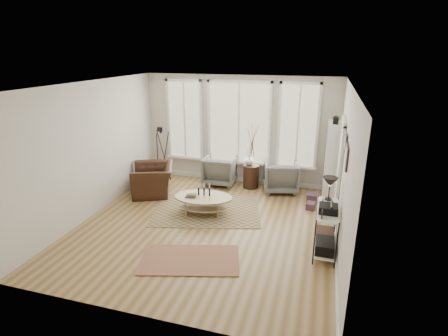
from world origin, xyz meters
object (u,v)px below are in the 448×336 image
(accent_chair, at_px, (153,179))
(low_shelf, at_px, (326,225))
(coffee_table, at_px, (203,200))
(armchair_left, at_px, (220,170))
(bookcase, at_px, (332,161))
(armchair_right, at_px, (281,176))
(side_table, at_px, (252,158))

(accent_chair, bearing_deg, low_shelf, 46.31)
(coffee_table, height_order, accent_chair, accent_chair)
(coffee_table, distance_m, armchair_left, 1.89)
(low_shelf, distance_m, accent_chair, 4.55)
(low_shelf, xyz_separation_m, armchair_left, (-2.81, 2.71, -0.12))
(bookcase, xyz_separation_m, low_shelf, (-0.06, -2.52, -0.44))
(coffee_table, relative_size, armchair_right, 1.59)
(armchair_right, bearing_deg, coffee_table, 37.37)
(low_shelf, xyz_separation_m, accent_chair, (-4.27, 1.59, -0.14))
(armchair_left, bearing_deg, side_table, 176.51)
(bookcase, relative_size, side_table, 1.19)
(side_table, relative_size, accent_chair, 1.53)
(armchair_right, bearing_deg, armchair_left, -15.38)
(bookcase, bearing_deg, armchair_right, 173.97)
(bookcase, height_order, coffee_table, bookcase)
(coffee_table, bearing_deg, bookcase, 32.10)
(bookcase, distance_m, coffee_table, 3.25)
(bookcase, bearing_deg, accent_chair, -167.85)
(side_table, bearing_deg, bookcase, -4.34)
(coffee_table, bearing_deg, side_table, 69.22)
(coffee_table, height_order, armchair_right, armchair_right)
(coffee_table, bearing_deg, armchair_right, 50.73)
(armchair_left, bearing_deg, coffee_table, 93.74)
(bookcase, xyz_separation_m, accent_chair, (-4.32, -0.93, -0.59))
(side_table, bearing_deg, accent_chair, -154.99)
(armchair_left, xyz_separation_m, side_table, (0.86, -0.03, 0.44))
(bookcase, height_order, low_shelf, bookcase)
(side_table, bearing_deg, armchair_left, 177.70)
(low_shelf, distance_m, side_table, 3.32)
(armchair_right, distance_m, side_table, 0.90)
(bookcase, bearing_deg, coffee_table, -147.90)
(low_shelf, distance_m, armchair_left, 3.90)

